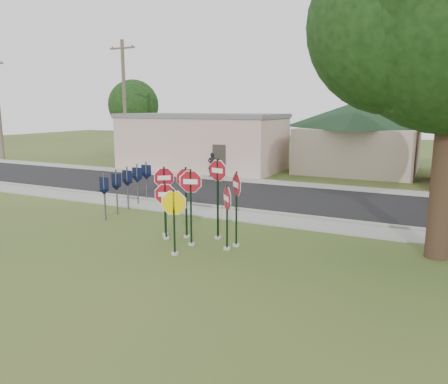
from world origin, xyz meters
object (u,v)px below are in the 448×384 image
at_px(stop_sign_left, 165,204).
at_px(utility_pole_near, 125,103).
at_px(pedestrian, 212,165).
at_px(stop_sign_yellow, 174,214).
at_px(stop_sign_center, 191,196).

relative_size(stop_sign_left, utility_pole_near, 0.23).
xyz_separation_m(utility_pole_near, pedestrian, (7.74, -0.73, -4.08)).
distance_m(stop_sign_left, utility_pole_near, 19.17).
bearing_deg(stop_sign_yellow, pedestrian, 113.41).
bearing_deg(stop_sign_center, stop_sign_yellow, -88.76).
bearing_deg(stop_sign_yellow, utility_pole_near, 132.73).
distance_m(stop_sign_center, pedestrian, 14.70).
height_order(stop_sign_yellow, pedestrian, stop_sign_yellow).
height_order(stop_sign_center, stop_sign_yellow, stop_sign_center).
height_order(utility_pole_near, pedestrian, utility_pole_near).
relative_size(stop_sign_center, pedestrian, 1.67).
bearing_deg(stop_sign_left, stop_sign_yellow, -47.48).
xyz_separation_m(stop_sign_center, stop_sign_yellow, (0.02, -1.09, -0.37)).
relative_size(utility_pole_near, pedestrian, 5.78).
bearing_deg(utility_pole_near, stop_sign_yellow, -47.27).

